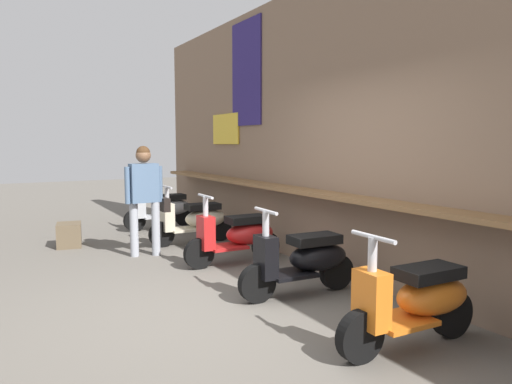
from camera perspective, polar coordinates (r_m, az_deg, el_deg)
The scene contains 9 objects.
ground_plane at distance 4.75m, azimuth -4.79°, elevation -14.36°, with size 34.37×34.37×0.00m, color #605B54.
market_stall_facade at distance 5.62m, azimuth 14.18°, elevation 7.86°, with size 12.28×0.61×3.71m.
scooter_silver at distance 9.22m, azimuth -10.95°, elevation -1.95°, with size 0.46×1.40×0.97m.
scooter_cream at distance 7.79m, azimuth -7.23°, elevation -3.34°, with size 0.46×1.40×0.97m.
scooter_red at distance 6.46m, azimuth -2.07°, elevation -5.24°, with size 0.46×1.40×0.97m.
scooter_black at distance 5.19m, azimuth 5.93°, elevation -8.08°, with size 0.48×1.40×0.97m.
scooter_orange at distance 4.11m, azimuth 18.83°, elevation -12.22°, with size 0.46×1.40×0.97m.
shopper_with_handbag at distance 7.00m, azimuth -13.19°, elevation 0.21°, with size 0.26×0.64×1.60m.
merchandise_crate at distance 8.09m, azimuth -21.58°, elevation -4.82°, with size 0.45×0.36×0.37m, color brown.
Camera 1 is at (4.03, -1.88, 1.65)m, focal length 33.23 mm.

